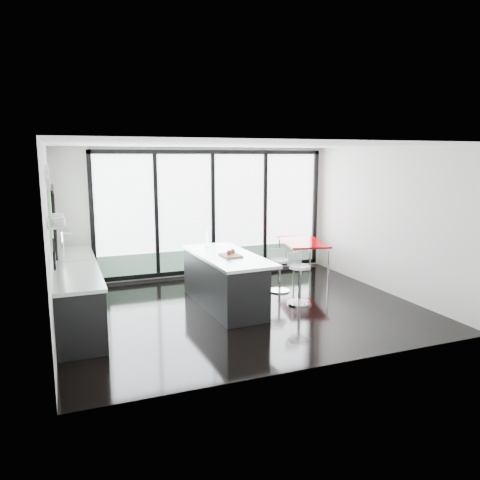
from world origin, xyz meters
name	(u,v)px	position (x,y,z in m)	size (l,w,h in m)	color
floor	(241,308)	(0.00, 0.00, 0.00)	(6.00, 5.00, 0.00)	black
ceiling	(241,144)	(0.00, 0.00, 2.80)	(6.00, 5.00, 0.00)	white
wall_back	(212,218)	(0.27, 2.47, 1.27)	(6.00, 0.09, 2.80)	beige
wall_front	(317,259)	(0.00, -2.50, 1.40)	(6.00, 0.00, 2.80)	beige
wall_left	(51,227)	(-2.97, 0.27, 1.56)	(0.26, 5.00, 2.80)	beige
wall_right	(386,220)	(3.00, 0.00, 1.40)	(0.00, 5.00, 2.80)	beige
counter_cabinets	(76,292)	(-2.67, 0.40, 0.46)	(0.69, 3.24, 1.36)	black
island	(224,280)	(-0.23, 0.24, 0.47)	(1.05, 2.30, 1.20)	black
bar_stool_near	(300,285)	(1.06, -0.15, 0.35)	(0.45, 0.45, 0.71)	silver
bar_stool_far	(280,275)	(1.08, 0.68, 0.32)	(0.40, 0.40, 0.64)	silver
red_table	(302,259)	(2.07, 1.57, 0.39)	(0.84, 1.47, 0.78)	#A10103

